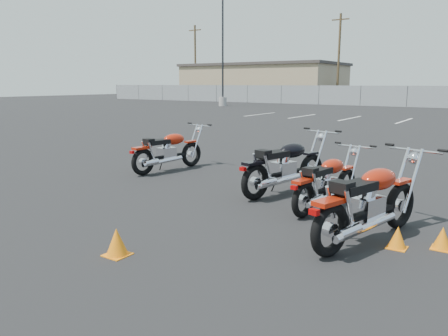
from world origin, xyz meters
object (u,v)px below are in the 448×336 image
Objects in this scene: motorcycle_front_red at (168,151)px; motorcycle_second_black at (285,166)px; motorcycle_third_red at (327,182)px; motorcycle_rear_red at (369,203)px.

motorcycle_front_red is 0.93× the size of motorcycle_second_black.
motorcycle_second_black reaches higher than motorcycle_front_red.
motorcycle_rear_red is (1.01, -1.15, 0.08)m from motorcycle_third_red.
motorcycle_third_red is at bearing -28.91° from motorcycle_second_black.
motorcycle_rear_red is at bearing -40.22° from motorcycle_second_black.
motorcycle_front_red is 0.92× the size of motorcycle_rear_red.
motorcycle_second_black is 1.17m from motorcycle_third_red.
motorcycle_third_red is at bearing -12.69° from motorcycle_front_red.
motorcycle_second_black reaches higher than motorcycle_third_red.
motorcycle_front_red is at bearing 173.13° from motorcycle_second_black.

